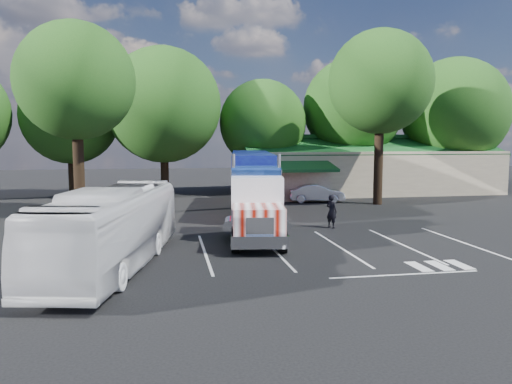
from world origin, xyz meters
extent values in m
plane|color=black|center=(0.00, 0.00, 0.00)|extent=(120.00, 120.00, 0.00)
cube|color=beige|center=(14.00, 18.00, 2.00)|extent=(24.00, 11.00, 4.00)
cube|color=#164F21|center=(14.00, 15.60, 4.50)|extent=(24.20, 6.25, 2.10)
cube|color=#164F21|center=(14.00, 20.40, 4.50)|extent=(24.20, 6.25, 2.10)
cube|color=beige|center=(6.00, 12.30, 1.40)|extent=(5.00, 2.50, 2.80)
cube|color=#164F21|center=(6.00, 11.00, 2.90)|extent=(5.40, 3.19, 0.80)
cylinder|color=black|center=(-13.00, 17.80, 2.00)|extent=(0.70, 0.70, 4.00)
sphere|color=#144715|center=(-13.00, 17.80, 7.15)|extent=(8.40, 8.40, 8.40)
cylinder|color=black|center=(-5.00, 16.20, 2.15)|extent=(0.70, 0.70, 4.30)
sphere|color=#144715|center=(-5.00, 16.20, 8.05)|extent=(10.00, 10.00, 10.00)
cylinder|color=black|center=(4.00, 17.50, 1.80)|extent=(0.70, 0.70, 3.60)
sphere|color=#144715|center=(4.00, 17.50, 6.60)|extent=(8.00, 8.00, 8.00)
cylinder|color=black|center=(13.00, 18.00, 2.25)|extent=(0.70, 0.70, 4.50)
sphere|color=#144715|center=(13.00, 18.00, 8.10)|extent=(9.60, 9.60, 9.60)
cylinder|color=black|center=(23.00, 16.80, 1.95)|extent=(0.70, 0.70, 3.90)
sphere|color=#144715|center=(23.00, 16.80, 7.80)|extent=(10.40, 10.40, 10.40)
cylinder|color=black|center=(-10.50, 6.00, 3.00)|extent=(0.70, 0.70, 6.00)
sphere|color=#144715|center=(-10.50, 6.00, 8.85)|extent=(7.60, 7.60, 7.60)
cylinder|color=black|center=(11.50, 8.50, 3.25)|extent=(0.70, 0.70, 6.50)
sphere|color=#144715|center=(11.50, 8.50, 9.50)|extent=(8.00, 8.00, 8.00)
cube|color=black|center=(-0.37, -3.55, 0.76)|extent=(2.01, 7.19, 0.25)
cube|color=white|center=(-0.91, -7.32, 0.66)|extent=(2.55, 0.61, 0.56)
cube|color=white|center=(-0.88, -7.12, 1.27)|extent=(1.23, 0.29, 0.92)
cube|color=white|center=(-0.72, -5.96, 1.47)|extent=(2.66, 2.75, 1.17)
cube|color=silver|center=(-0.43, -3.95, 2.09)|extent=(2.75, 1.97, 2.34)
cube|color=black|center=(-0.52, -4.60, 2.59)|extent=(2.33, 0.41, 1.02)
cube|color=white|center=(-0.31, -3.09, 3.41)|extent=(2.63, 0.47, 0.25)
cube|color=navy|center=(-0.17, -2.14, 2.29)|extent=(2.80, 2.37, 2.75)
cylinder|color=white|center=(-1.46, -2.88, 2.64)|extent=(0.21, 0.21, 3.46)
cylinder|color=white|center=(0.86, -3.21, 2.64)|extent=(0.21, 0.21, 3.46)
cylinder|color=white|center=(-1.72, -3.25, 0.76)|extent=(0.89, 1.71, 0.67)
cylinder|color=white|center=(1.00, -3.64, 0.76)|extent=(0.89, 1.71, 0.67)
cube|color=white|center=(1.07, 6.62, 2.19)|extent=(4.45, 13.26, 1.53)
cube|color=#0B095A|center=(1.07, 6.62, 3.56)|extent=(4.45, 13.26, 1.22)
cube|color=black|center=(1.68, 10.85, 0.86)|extent=(1.71, 3.70, 0.36)
cube|color=black|center=(-0.40, 1.29, 0.71)|extent=(0.14, 0.14, 1.42)
cube|color=black|center=(1.01, 1.09, 0.71)|extent=(0.14, 0.14, 1.42)
cube|color=white|center=(2.01, 13.17, 0.46)|extent=(2.43, 0.46, 0.12)
cylinder|color=black|center=(-1.85, -6.31, 0.56)|extent=(0.51, 1.16, 1.12)
cylinder|color=black|center=(0.27, -6.62, 0.56)|extent=(0.51, 1.16, 1.12)
cylinder|color=black|center=(-1.19, -1.68, 0.56)|extent=(0.51, 1.16, 1.12)
cylinder|color=black|center=(0.93, -1.98, 0.56)|extent=(0.51, 1.16, 1.12)
cylinder|color=black|center=(-1.03, -0.58, 0.56)|extent=(0.51, 1.16, 1.12)
cylinder|color=black|center=(1.09, -0.88, 0.56)|extent=(0.51, 1.16, 1.12)
cylinder|color=black|center=(0.50, 10.20, 0.56)|extent=(0.51, 1.16, 1.12)
cylinder|color=black|center=(2.62, 9.90, 0.56)|extent=(0.51, 1.16, 1.12)
cylinder|color=black|center=(0.68, 11.41, 0.56)|extent=(0.51, 1.16, 1.12)
cylinder|color=black|center=(2.79, 11.11, 0.56)|extent=(0.51, 1.16, 1.12)
imported|color=black|center=(4.50, -0.93, 0.97)|extent=(0.77, 0.85, 1.94)
imported|color=black|center=(2.21, 3.88, 0.42)|extent=(0.94, 1.69, 0.84)
imported|color=silver|center=(-7.00, -8.00, 1.61)|extent=(5.08, 11.87, 3.22)
imported|color=#B7B9C0|center=(7.11, 10.50, 0.74)|extent=(4.65, 2.22, 1.47)
camera|label=1|loc=(-4.85, -28.19, 5.13)|focal=35.00mm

